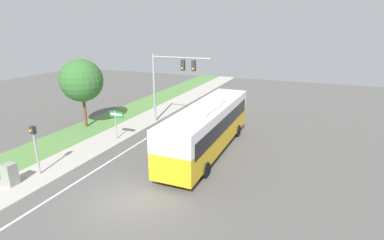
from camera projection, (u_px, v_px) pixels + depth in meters
The scene contains 10 objects.
ground_plane at pixel (126, 198), 15.40m from camera, with size 80.00×80.00×0.00m, color #565451.
sidewalk at pixel (38, 175), 17.66m from camera, with size 2.80×80.00×0.12m.
grass_verge at pixel (1, 166), 18.84m from camera, with size 3.60×80.00×0.10m.
lane_divider_near at pixel (72, 185), 16.72m from camera, with size 0.14×30.00×0.01m.
bus at pixel (208, 125), 20.77m from camera, with size 2.67×12.14×3.56m.
signal_gantry at pixel (170, 76), 25.99m from camera, with size 5.47×0.41×6.25m.
pedestrian_signal at pixel (35, 143), 17.17m from camera, with size 0.28×0.34×3.08m.
street_sign at pixel (116, 119), 22.87m from camera, with size 1.23×0.08×2.40m.
utility_cabinet at pixel (10, 174), 16.35m from camera, with size 0.63×0.61×1.24m.
roadside_tree at pixel (82, 81), 25.14m from camera, with size 3.58×3.58×5.86m.
Camera 1 is at (8.32, -11.19, 8.40)m, focal length 28.00 mm.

